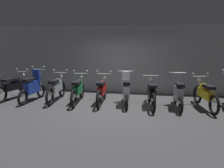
% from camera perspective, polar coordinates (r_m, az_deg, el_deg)
% --- Properties ---
extents(ground_plane, '(80.00, 80.00, 0.00)m').
position_cam_1_polar(ground_plane, '(7.52, -0.03, -6.18)').
color(ground_plane, '#424244').
extents(back_wall, '(16.01, 0.30, 2.90)m').
position_cam_1_polar(back_wall, '(9.62, 2.50, 6.46)').
color(back_wall, gray).
rests_on(back_wall, ground).
extents(motorbike_slot_0, '(0.60, 1.94, 1.15)m').
position_cam_1_polar(motorbike_slot_0, '(9.34, -24.46, -0.63)').
color(motorbike_slot_0, black).
rests_on(motorbike_slot_0, ground).
extents(motorbike_slot_1, '(0.59, 1.68, 1.29)m').
position_cam_1_polar(motorbike_slot_1, '(8.75, -20.17, -0.82)').
color(motorbike_slot_1, black).
rests_on(motorbike_slot_1, ground).
extents(motorbike_slot_2, '(0.59, 1.95, 1.15)m').
position_cam_1_polar(motorbike_slot_2, '(8.49, -14.44, -1.07)').
color(motorbike_slot_2, black).
rests_on(motorbike_slot_2, ground).
extents(motorbike_slot_3, '(0.59, 1.95, 1.15)m').
position_cam_1_polar(motorbike_slot_3, '(8.07, -8.95, -1.47)').
color(motorbike_slot_3, black).
rests_on(motorbike_slot_3, ground).
extents(motorbike_slot_4, '(0.59, 1.95, 1.15)m').
position_cam_1_polar(motorbike_slot_4, '(7.88, -2.69, -1.66)').
color(motorbike_slot_4, black).
rests_on(motorbike_slot_4, ground).
extents(motorbike_slot_5, '(0.56, 1.68, 1.18)m').
position_cam_1_polar(motorbike_slot_5, '(7.71, 3.71, -1.72)').
color(motorbike_slot_5, black).
rests_on(motorbike_slot_5, ground).
extents(motorbike_slot_6, '(0.56, 1.95, 1.03)m').
position_cam_1_polar(motorbike_slot_6, '(7.59, 10.36, -2.36)').
color(motorbike_slot_6, black).
rests_on(motorbike_slot_6, ground).
extents(motorbike_slot_7, '(0.56, 1.68, 1.18)m').
position_cam_1_polar(motorbike_slot_7, '(7.67, 17.05, -2.27)').
color(motorbike_slot_7, black).
rests_on(motorbike_slot_7, ground).
extents(motorbike_slot_8, '(0.61, 1.93, 1.15)m').
position_cam_1_polar(motorbike_slot_8, '(7.93, 23.32, -2.50)').
color(motorbike_slot_8, black).
rests_on(motorbike_slot_8, ground).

